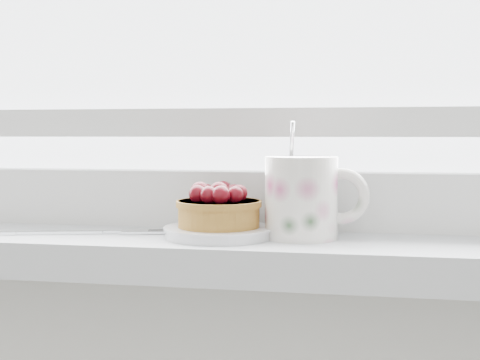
% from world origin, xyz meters
% --- Properties ---
extents(saucer, '(0.12, 0.12, 0.01)m').
position_xyz_m(saucer, '(0.01, 1.88, 0.95)').
color(saucer, white).
rests_on(saucer, windowsill).
extents(raspberry_tart, '(0.10, 0.10, 0.05)m').
position_xyz_m(raspberry_tart, '(0.01, 1.88, 0.97)').
color(raspberry_tart, '#8F5E1F').
rests_on(raspberry_tart, saucer).
extents(floral_mug, '(0.12, 0.09, 0.13)m').
position_xyz_m(floral_mug, '(0.11, 1.89, 0.99)').
color(floral_mug, white).
rests_on(floral_mug, windowsill).
extents(fork, '(0.20, 0.07, 0.00)m').
position_xyz_m(fork, '(-0.14, 1.88, 0.94)').
color(fork, silver).
rests_on(fork, windowsill).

